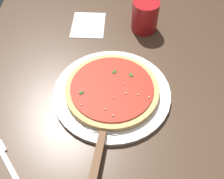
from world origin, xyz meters
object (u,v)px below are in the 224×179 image
pizza (112,89)px  cup_tall_drink (145,16)px  napkin_folded_right (88,25)px  pizza_server (101,142)px  fork (10,167)px  serving_plate (112,93)px

pizza → cup_tall_drink: size_ratio=2.53×
cup_tall_drink → pizza: bearing=-19.1°
cup_tall_drink → napkin_folded_right: cup_tall_drink is taller
pizza_server → fork: bearing=-72.9°
pizza_server → cup_tall_drink: bearing=164.8°
serving_plate → pizza: (0.00, 0.00, 0.02)m
cup_tall_drink → serving_plate: bearing=-19.1°
napkin_folded_right → pizza_server: bearing=8.7°
napkin_folded_right → fork: bearing=-14.3°
pizza → serving_plate: bearing=-138.1°
pizza → fork: pizza is taller
serving_plate → napkin_folded_right: size_ratio=2.29×
serving_plate → pizza: pizza is taller
serving_plate → cup_tall_drink: cup_tall_drink is taller
pizza_server → napkin_folded_right: bearing=-171.3°
cup_tall_drink → napkin_folded_right: (-0.01, -0.19, -0.05)m
pizza → pizza_server: (0.16, -0.02, -0.00)m
serving_plate → pizza_server: (0.16, -0.02, 0.01)m
fork → cup_tall_drink: bearing=147.5°
serving_plate → cup_tall_drink: bearing=160.9°
pizza_server → napkin_folded_right: 0.46m
pizza_server → fork: pizza_server is taller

